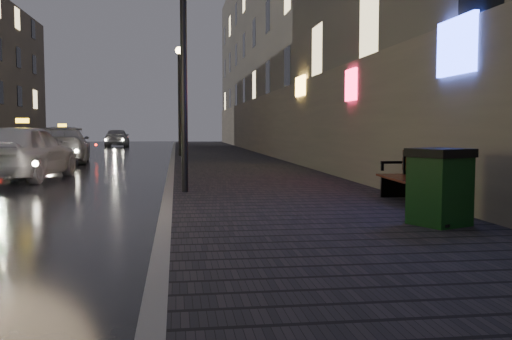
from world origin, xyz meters
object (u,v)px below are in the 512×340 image
(lamp_near, at_px, (184,32))
(taxi_near, at_px, (23,152))
(bench, at_px, (411,177))
(lamp_far, at_px, (179,87))
(car_far, at_px, (117,138))
(trash_bin, at_px, (440,186))
(car_left_mid, at_px, (2,148))
(taxi_mid, at_px, (63,145))

(lamp_near, height_order, taxi_near, lamp_near)
(taxi_near, bearing_deg, bench, 146.31)
(taxi_near, bearing_deg, lamp_far, -106.02)
(bench, bearing_deg, lamp_far, 105.87)
(lamp_near, bearing_deg, bench, -28.84)
(lamp_near, bearing_deg, taxi_near, 131.68)
(car_far, bearing_deg, lamp_far, 103.64)
(lamp_near, height_order, lamp_far, same)
(lamp_far, height_order, trash_bin, lamp_far)
(lamp_near, distance_m, car_left_mid, 14.77)
(lamp_far, xyz_separation_m, taxi_mid, (-5.05, -2.55, -2.71))
(lamp_near, bearing_deg, car_left_mid, 120.15)
(lamp_near, relative_size, car_left_mid, 1.30)
(lamp_far, bearing_deg, car_left_mid, -154.59)
(lamp_near, distance_m, bench, 5.47)
(lamp_far, distance_m, taxi_near, 12.09)
(car_left_mid, relative_size, car_far, 0.93)
(bench, distance_m, car_left_mid, 18.64)
(lamp_near, relative_size, lamp_far, 1.00)
(lamp_near, height_order, car_far, lamp_near)
(car_left_mid, bearing_deg, taxi_near, -69.31)
(lamp_near, xyz_separation_m, taxi_near, (-4.57, 5.13, -2.66))
(bench, bearing_deg, taxi_mid, 123.45)
(lamp_near, relative_size, taxi_mid, 0.99)
(trash_bin, height_order, car_far, car_far)
(lamp_far, xyz_separation_m, trash_bin, (3.46, -20.67, -2.79))
(trash_bin, bearing_deg, taxi_near, 106.47)
(bench, height_order, car_left_mid, car_left_mid)
(trash_bin, xyz_separation_m, car_far, (-8.31, 39.07, 0.05))
(taxi_near, distance_m, taxi_mid, 8.34)
(taxi_mid, bearing_deg, car_far, -97.23)
(trash_bin, bearing_deg, lamp_near, 103.68)
(car_left_mid, height_order, taxi_mid, taxi_mid)
(bench, distance_m, taxi_mid, 18.15)
(lamp_near, distance_m, trash_bin, 6.45)
(bench, distance_m, trash_bin, 2.50)
(taxi_near, bearing_deg, lamp_near, 138.47)
(lamp_far, bearing_deg, bench, -77.42)
(lamp_near, height_order, taxi_mid, lamp_near)
(trash_bin, bearing_deg, bench, 52.94)
(lamp_near, relative_size, taxi_near, 1.09)
(taxi_near, bearing_deg, taxi_mid, -79.91)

